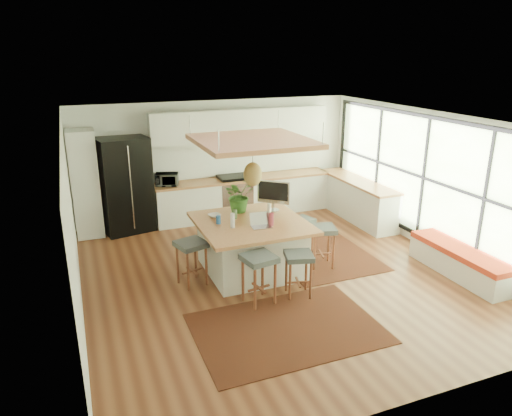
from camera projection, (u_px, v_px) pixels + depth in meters
name	position (u px, v px, depth m)	size (l,w,h in m)	color
floor	(277.00, 274.00, 8.37)	(7.00, 7.00, 0.00)	#5A2A19
ceiling	(279.00, 120.00, 7.51)	(7.00, 7.00, 0.00)	white
wall_back	(217.00, 159.00, 11.03)	(6.50, 6.50, 0.00)	silver
wall_front	(417.00, 297.00, 4.85)	(6.50, 6.50, 0.00)	silver
wall_left	(72.00, 226.00, 6.81)	(7.00, 7.00, 0.00)	silver
wall_right	(432.00, 182.00, 9.07)	(7.00, 7.00, 0.00)	silver
window_wall	(432.00, 180.00, 9.05)	(0.10, 6.20, 2.60)	black
pantry	(85.00, 184.00, 9.79)	(0.55, 0.60, 2.25)	silver
back_counter_base	(244.00, 197.00, 11.22)	(4.20, 0.60, 0.88)	silver
back_counter_top	(244.00, 179.00, 11.08)	(4.24, 0.64, 0.05)	#9F5E38
backsplash	(239.00, 157.00, 11.20)	(4.20, 0.02, 0.80)	white
upper_cabinets	(241.00, 124.00, 10.81)	(4.20, 0.34, 0.70)	silver
range	(234.00, 196.00, 11.12)	(0.76, 0.62, 1.00)	#A5A5AA
right_counter_base	(357.00, 200.00, 11.01)	(0.60, 2.50, 0.88)	silver
right_counter_top	(358.00, 181.00, 10.87)	(0.64, 2.54, 0.05)	#9F5E38
window_bench	(459.00, 262.00, 8.26)	(0.52, 2.00, 0.50)	silver
ceiling_panel	(253.00, 157.00, 7.97)	(1.86, 1.86, 0.80)	#9F5E38
rug_near	(287.00, 328.00, 6.72)	(2.60, 1.80, 0.01)	black
rug_right	(316.00, 251.00, 9.32)	(1.80, 2.60, 0.01)	black
fridge	(125.00, 189.00, 10.14)	(1.02, 0.80, 2.05)	black
island	(251.00, 246.00, 8.37)	(1.85, 1.85, 0.93)	#9F5E38
stool_near_left	(259.00, 282.00, 7.31)	(0.47, 0.47, 0.80)	#3D4344
stool_near_right	(298.00, 275.00, 7.54)	(0.43, 0.43, 0.73)	#3D4344
stool_right_front	(322.00, 248.00, 8.57)	(0.45, 0.45, 0.77)	#3D4344
stool_right_back	(302.00, 232.00, 9.30)	(0.39, 0.39, 0.65)	#3D4344
stool_left_side	(192.00, 265.00, 7.90)	(0.46, 0.46, 0.77)	#3D4344
laptop	(261.00, 221.00, 7.91)	(0.33, 0.35, 0.25)	#A5A5AA
monitor	(273.00, 197.00, 8.71)	(0.62, 0.22, 0.58)	#A5A5AA
microwave	(167.00, 178.00, 10.40)	(0.49, 0.27, 0.33)	#A5A5AA
island_plant	(239.00, 199.00, 8.67)	(0.57, 0.63, 0.49)	#1E4C19
island_bowl	(214.00, 216.00, 8.44)	(0.21, 0.21, 0.05)	silver
island_bottle_0	(219.00, 218.00, 8.09)	(0.07, 0.07, 0.19)	#2D69B5
island_bottle_1	(232.00, 222.00, 7.92)	(0.07, 0.07, 0.19)	silver
island_bottle_2	(271.00, 220.00, 8.02)	(0.07, 0.07, 0.19)	#A7374A
island_bottle_3	(269.00, 213.00, 8.36)	(0.07, 0.07, 0.19)	silver
island_bottle_4	(236.00, 213.00, 8.35)	(0.07, 0.07, 0.19)	#5C7F4C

